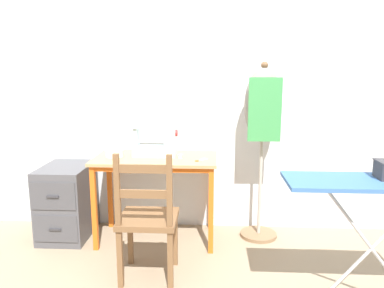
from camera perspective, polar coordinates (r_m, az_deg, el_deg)
ground_plane at (r=3.16m, az=-6.08°, el=-16.21°), size 14.00×14.00×0.00m
wall_back at (r=3.41m, az=-4.87°, el=8.22°), size 10.00×0.05×2.55m
sewing_table at (r=3.17m, az=-5.57°, el=-3.79°), size 1.02×0.54×0.73m
sewing_machine at (r=3.18m, az=-5.27°, el=0.83°), size 0.37×0.19×0.34m
fabric_bowl at (r=3.22m, az=-11.76°, el=-1.36°), size 0.15×0.15×0.06m
scissors at (r=3.01m, az=1.11°, el=-2.51°), size 0.10×0.12×0.01m
thread_spool_near_machine at (r=3.08m, az=-1.83°, el=-1.91°), size 0.04×0.04×0.03m
wooden_chair at (r=2.65m, az=-6.78°, el=-11.33°), size 0.40×0.38×0.93m
filing_cabinet at (r=3.50m, az=-18.51°, el=-8.29°), size 0.40×0.55×0.63m
dress_form at (r=3.18m, az=10.74°, el=4.41°), size 0.32×0.32×1.52m
ironing_board at (r=2.43m, az=26.44°, el=-6.02°), size 1.06×0.36×0.83m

